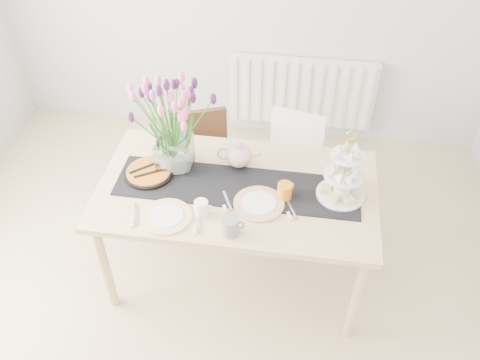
# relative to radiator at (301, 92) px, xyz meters

# --- Properties ---
(room_shell) EXTENTS (4.50, 4.50, 4.50)m
(room_shell) POSITION_rel_radiator_xyz_m (-0.50, -2.19, 0.85)
(room_shell) COLOR tan
(room_shell) RESTS_ON ground
(radiator) EXTENTS (1.20, 0.08, 0.60)m
(radiator) POSITION_rel_radiator_xyz_m (0.00, 0.00, 0.00)
(radiator) COLOR white
(radiator) RESTS_ON room_shell
(dining_table) EXTENTS (1.60, 0.90, 0.75)m
(dining_table) POSITION_rel_radiator_xyz_m (-0.30, -1.55, 0.22)
(dining_table) COLOR tan
(dining_table) RESTS_ON ground
(chair_brown) EXTENTS (0.51, 0.51, 0.79)m
(chair_brown) POSITION_rel_radiator_xyz_m (-0.63, -0.98, 0.01)
(chair_brown) COLOR #3C2416
(chair_brown) RESTS_ON ground
(chair_white) EXTENTS (0.47, 0.47, 0.78)m
(chair_white) POSITION_rel_radiator_xyz_m (-0.02, -0.88, -0.00)
(chair_white) COLOR white
(chair_white) RESTS_ON ground
(table_runner) EXTENTS (1.40, 0.35, 0.01)m
(table_runner) POSITION_rel_radiator_xyz_m (-0.30, -1.55, 0.30)
(table_runner) COLOR black
(table_runner) RESTS_ON dining_table
(tulip_vase) EXTENTS (0.71, 0.71, 0.61)m
(tulip_vase) POSITION_rel_radiator_xyz_m (-0.69, -1.42, 0.69)
(tulip_vase) COLOR silver
(tulip_vase) RESTS_ON dining_table
(cake_stand) EXTENTS (0.27, 0.27, 0.40)m
(cake_stand) POSITION_rel_radiator_xyz_m (0.29, -1.53, 0.41)
(cake_stand) COLOR gold
(cake_stand) RESTS_ON dining_table
(teapot) EXTENTS (0.26, 0.21, 0.17)m
(teapot) POSITION_rel_radiator_xyz_m (-0.32, -1.36, 0.38)
(teapot) COLOR silver
(teapot) RESTS_ON dining_table
(cream_jug) EXTENTS (0.11, 0.11, 0.10)m
(cream_jug) POSITION_rel_radiator_xyz_m (0.29, -1.54, 0.35)
(cream_jug) COLOR silver
(cream_jug) RESTS_ON dining_table
(tart_tin) EXTENTS (0.29, 0.29, 0.04)m
(tart_tin) POSITION_rel_radiator_xyz_m (-0.83, -1.52, 0.32)
(tart_tin) COLOR black
(tart_tin) RESTS_ON dining_table
(mug_grey) EXTENTS (0.11, 0.11, 0.10)m
(mug_grey) POSITION_rel_radiator_xyz_m (-0.28, -1.90, 0.35)
(mug_grey) COLOR slate
(mug_grey) RESTS_ON dining_table
(mug_white) EXTENTS (0.08, 0.08, 0.09)m
(mug_white) POSITION_rel_radiator_xyz_m (-0.46, -1.79, 0.35)
(mug_white) COLOR white
(mug_white) RESTS_ON dining_table
(mug_orange) EXTENTS (0.12, 0.12, 0.10)m
(mug_orange) POSITION_rel_radiator_xyz_m (-0.03, -1.59, 0.35)
(mug_orange) COLOR orange
(mug_orange) RESTS_ON dining_table
(plate_left) EXTENTS (0.35, 0.35, 0.01)m
(plate_left) POSITION_rel_radiator_xyz_m (-0.64, -1.84, 0.31)
(plate_left) COLOR white
(plate_left) RESTS_ON dining_table
(plate_right) EXTENTS (0.38, 0.38, 0.01)m
(plate_right) POSITION_rel_radiator_xyz_m (-0.16, -1.67, 0.31)
(plate_right) COLOR silver
(plate_right) RESTS_ON dining_table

